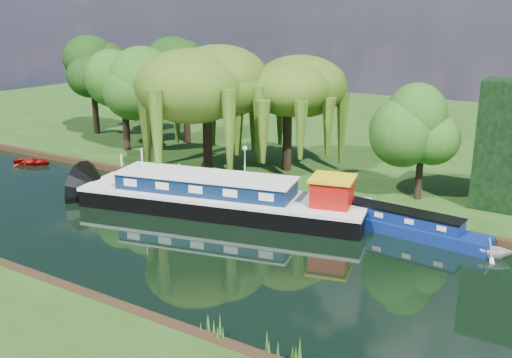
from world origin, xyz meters
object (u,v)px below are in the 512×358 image
Objects in this scene: narrowboat at (398,223)px; white_cruiser at (490,257)px; red_dinghy at (33,164)px; dutch_barge at (223,198)px.

narrowboat reaches higher than white_cruiser.
dutch_barge is at bearing -111.32° from red_dinghy.
white_cruiser is (15.94, 1.72, -0.98)m from dutch_barge.
narrowboat is at bearing 0.78° from dutch_barge.
red_dinghy is (-31.31, -1.23, -0.55)m from narrowboat.
narrowboat is 4.89× the size of white_cruiser.
dutch_barge reaches higher than white_cruiser.
white_cruiser is (5.30, -0.87, -0.55)m from narrowboat.
narrowboat is 31.34m from red_dinghy.
red_dinghy is (-20.67, 1.37, -0.98)m from dutch_barge.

